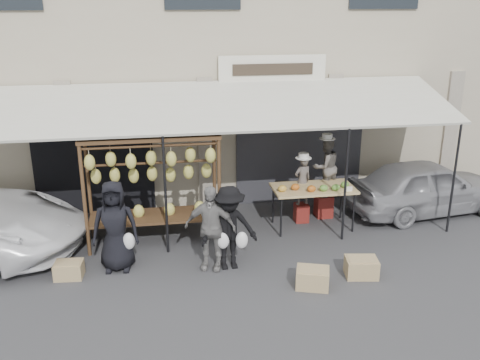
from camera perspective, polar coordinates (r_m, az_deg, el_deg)
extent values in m
plane|color=#2D2D30|center=(9.54, -1.29, -10.28)|extent=(90.00, 90.00, 0.00)
cube|color=tan|center=(14.83, -5.08, 14.42)|extent=(24.00, 6.00, 7.00)
cube|color=#232328|center=(12.64, 6.34, 3.21)|extent=(3.00, 0.10, 2.50)
cube|color=black|center=(12.26, -15.34, 2.14)|extent=(2.60, 0.10, 2.50)
cube|color=silver|center=(12.03, 3.47, 11.74)|extent=(2.40, 0.10, 0.60)
cube|color=beige|center=(10.80, -3.14, 7.95)|extent=(10.00, 2.34, 0.63)
cylinder|color=black|center=(10.03, -7.95, -1.71)|extent=(0.05, 0.05, 2.30)
cylinder|color=black|center=(10.67, 11.17, -0.61)|extent=(0.05, 0.05, 2.30)
cylinder|color=black|center=(11.66, 21.84, 0.05)|extent=(0.05, 0.05, 2.30)
cylinder|color=#483117|center=(10.23, -16.26, -2.19)|extent=(0.07, 0.07, 2.20)
cylinder|color=#483117|center=(10.21, -2.22, -1.45)|extent=(0.07, 0.07, 2.20)
cylinder|color=#483117|center=(10.98, -15.82, -0.70)|extent=(0.07, 0.07, 2.20)
cylinder|color=#483117|center=(10.96, -2.75, -0.01)|extent=(0.07, 0.07, 2.20)
cube|color=#483117|center=(10.20, -9.59, 4.75)|extent=(2.60, 0.90, 0.07)
cylinder|color=#483117|center=(9.89, -9.54, 3.58)|extent=(2.50, 0.05, 0.05)
cylinder|color=#483117|center=(10.57, -9.57, 4.58)|extent=(2.50, 0.05, 0.05)
cylinder|color=#483117|center=(10.34, -9.43, 1.80)|extent=(2.50, 0.05, 0.05)
cube|color=#483117|center=(10.72, -9.11, -3.83)|extent=(2.50, 0.80, 0.05)
ellipsoid|color=#D5CE5B|center=(10.03, -15.76, 1.82)|extent=(0.20, 0.18, 0.30)
ellipsoid|color=#D5CE5B|center=(10.14, -13.62, 2.19)|extent=(0.20, 0.18, 0.30)
ellipsoid|color=#D5CE5B|center=(9.97, -11.56, 1.96)|extent=(0.20, 0.18, 0.30)
ellipsoid|color=#D5CE5B|center=(10.11, -9.47, 2.33)|extent=(0.20, 0.18, 0.30)
ellipsoid|color=#D5CE5B|center=(9.97, -7.35, 2.24)|extent=(0.20, 0.18, 0.30)
ellipsoid|color=#D5CE5B|center=(10.12, -5.32, 2.70)|extent=(0.20, 0.18, 0.30)
ellipsoid|color=#D5CE5B|center=(10.00, -3.16, 2.63)|extent=(0.20, 0.18, 0.30)
ellipsoid|color=#D5CE5B|center=(10.47, -15.11, 0.37)|extent=(0.20, 0.18, 0.30)
ellipsoid|color=#D5CE5B|center=(10.43, -13.21, 0.52)|extent=(0.20, 0.18, 0.30)
ellipsoid|color=#D5CE5B|center=(10.42, -11.28, 0.45)|extent=(0.20, 0.18, 0.30)
ellipsoid|color=#D5CE5B|center=(10.41, -9.36, 0.68)|extent=(0.20, 0.18, 0.30)
ellipsoid|color=#D5CE5B|center=(10.43, -7.43, 0.55)|extent=(0.20, 0.18, 0.30)
ellipsoid|color=#D5CE5B|center=(10.43, -5.52, 0.87)|extent=(0.20, 0.18, 0.30)
ellipsoid|color=#D5CE5B|center=(10.45, -3.61, 1.00)|extent=(0.20, 0.18, 0.30)
cube|color=tan|center=(11.24, 7.84, -0.89)|extent=(1.70, 0.90, 0.05)
cylinder|color=black|center=(10.87, 4.41, -4.01)|extent=(0.04, 0.04, 0.85)
cylinder|color=black|center=(11.32, 12.02, -3.43)|extent=(0.04, 0.04, 0.85)
cylinder|color=black|center=(11.54, 3.54, -2.59)|extent=(0.04, 0.04, 0.85)
cylinder|color=black|center=(11.96, 10.76, -2.11)|extent=(0.04, 0.04, 0.85)
ellipsoid|color=gold|center=(10.88, 4.54, -0.91)|extent=(0.18, 0.14, 0.14)
ellipsoid|color=#B25919|center=(11.00, 5.92, -0.74)|extent=(0.18, 0.14, 0.14)
ellipsoid|color=#B25919|center=(10.93, 7.63, -0.92)|extent=(0.18, 0.14, 0.14)
ellipsoid|color=#598C33|center=(11.01, 8.92, -0.85)|extent=(0.18, 0.14, 0.14)
ellipsoid|color=#598C33|center=(11.08, 10.19, -0.79)|extent=(0.18, 0.14, 0.14)
ellipsoid|color=#598C33|center=(11.29, 11.14, -0.48)|extent=(0.18, 0.14, 0.14)
imported|color=#5A524D|center=(11.48, 6.69, -0.07)|extent=(0.45, 0.35, 1.07)
imported|color=#645F59|center=(11.75, 9.12, 1.40)|extent=(0.77, 0.68, 1.32)
imported|color=black|center=(9.69, -13.18, -4.82)|extent=(0.85, 0.58, 1.67)
imported|color=gray|center=(9.50, -3.20, -5.12)|extent=(1.00, 0.66, 1.57)
imported|color=black|center=(9.50, -1.18, -5.14)|extent=(1.04, 0.65, 1.56)
cube|color=maroon|center=(11.74, 6.55, -3.48)|extent=(0.30, 0.30, 0.40)
cube|color=maroon|center=(12.06, 8.90, -2.73)|extent=(0.36, 0.36, 0.50)
cube|color=tan|center=(9.25, 7.75, -10.32)|extent=(0.65, 0.56, 0.33)
cube|color=tan|center=(9.73, 12.82, -9.08)|extent=(0.61, 0.50, 0.33)
cube|color=tan|center=(9.92, -17.78, -9.12)|extent=(0.50, 0.40, 0.29)
imported|color=gray|center=(12.72, 19.35, -0.65)|extent=(3.80, 1.95, 1.24)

